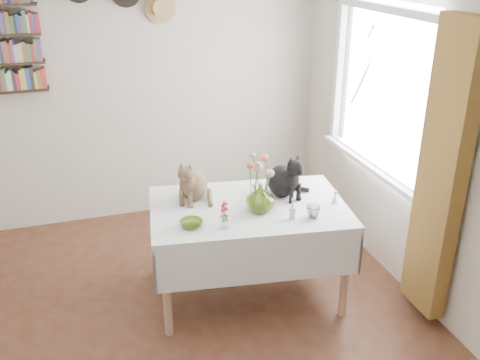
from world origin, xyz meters
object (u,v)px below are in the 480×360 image
object	(u,v)px
tabby_cat	(193,178)
flower_vase	(260,198)
black_cat	(282,173)
dining_table	(248,228)

from	to	relation	value
tabby_cat	flower_vase	size ratio (longest dim) A/B	1.60
flower_vase	black_cat	bearing A→B (deg)	39.82
tabby_cat	flower_vase	xyz separation A→B (m)	(0.42, -0.35, -0.07)
tabby_cat	black_cat	xyz separation A→B (m)	(0.67, -0.14, 0.01)
dining_table	flower_vase	xyz separation A→B (m)	(0.05, -0.11, 0.30)
black_cat	flower_vase	bearing A→B (deg)	-162.37
black_cat	flower_vase	world-z (taller)	black_cat
dining_table	tabby_cat	world-z (taller)	tabby_cat
dining_table	tabby_cat	bearing A→B (deg)	146.03
dining_table	black_cat	world-z (taller)	black_cat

